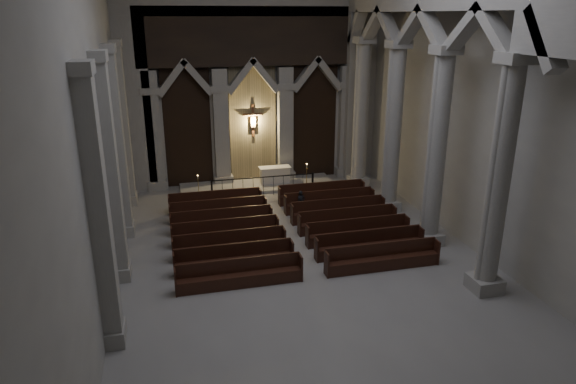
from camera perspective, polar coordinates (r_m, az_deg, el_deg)
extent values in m
plane|color=gray|center=(19.17, 2.66, -9.18)|extent=(24.00, 24.00, 0.00)
cube|color=#A4A29A|center=(28.74, -4.13, 12.91)|extent=(14.00, 0.10, 12.00)
cube|color=#A4A29A|center=(16.57, -21.08, 7.15)|extent=(0.10, 24.00, 12.00)
cube|color=#A4A29A|center=(20.31, 22.49, 8.97)|extent=(0.10, 24.00, 12.00)
cube|color=#A3A098|center=(28.27, -14.72, 6.48)|extent=(0.80, 0.50, 6.40)
cube|color=#A3A098|center=(29.03, -14.23, 0.80)|extent=(1.05, 0.70, 0.50)
cube|color=#A3A098|center=(27.91, -15.09, 10.79)|extent=(1.00, 0.65, 0.35)
cube|color=#A3A098|center=(28.44, -7.41, 7.02)|extent=(0.80, 0.50, 6.40)
cube|color=#A3A098|center=(29.19, -7.17, 1.35)|extent=(1.05, 0.70, 0.50)
cube|color=#A3A098|center=(28.08, -7.60, 11.31)|extent=(1.00, 0.65, 0.35)
cube|color=#A3A098|center=(29.06, -0.30, 7.43)|extent=(0.80, 0.50, 6.40)
cube|color=#A3A098|center=(29.79, -0.29, 1.87)|extent=(1.05, 0.70, 0.50)
cube|color=#A3A098|center=(28.70, -0.30, 11.64)|extent=(1.00, 0.65, 0.35)
cube|color=#A3A098|center=(30.09, 6.44, 7.72)|extent=(0.80, 0.50, 6.40)
cube|color=#A3A098|center=(30.81, 6.24, 2.33)|extent=(1.05, 0.70, 0.50)
cube|color=#A3A098|center=(29.75, 6.60, 11.78)|extent=(1.00, 0.65, 0.35)
cube|color=black|center=(28.58, -11.14, 7.49)|extent=(2.60, 0.15, 7.00)
cube|color=#8B7D5A|center=(28.97, -3.96, 7.96)|extent=(2.60, 0.15, 7.00)
cube|color=black|center=(29.80, 2.94, 8.29)|extent=(2.60, 0.15, 7.00)
cube|color=black|center=(28.11, -4.04, 16.86)|extent=(12.00, 0.50, 3.00)
cube|color=#A3A098|center=(28.06, -16.59, 8.93)|extent=(1.60, 0.50, 9.00)
cube|color=#A3A098|center=(30.15, 7.98, 10.19)|extent=(1.60, 0.50, 9.00)
plane|color=#E0CE65|center=(28.94, -3.95, 7.95)|extent=(1.50, 0.00, 1.50)
cube|color=#542F1C|center=(28.86, -3.91, 7.91)|extent=(0.13, 0.08, 1.80)
cube|color=#542F1C|center=(28.79, -3.93, 8.60)|extent=(1.10, 0.08, 0.13)
cube|color=tan|center=(28.81, -3.89, 7.79)|extent=(0.26, 0.10, 0.60)
sphere|color=tan|center=(28.73, -3.91, 8.58)|extent=(0.17, 0.17, 0.17)
cylinder|color=tan|center=(28.69, -4.42, 8.49)|extent=(0.45, 0.08, 0.08)
cylinder|color=tan|center=(28.78, -3.39, 8.55)|extent=(0.45, 0.08, 0.08)
cube|color=#A3A098|center=(29.06, 7.76, 1.24)|extent=(1.00, 1.00, 0.50)
cylinder|color=#A3A098|center=(28.15, 8.10, 8.52)|extent=(0.70, 0.70, 7.50)
cube|color=#A3A098|center=(27.72, 8.49, 16.37)|extent=(0.95, 0.95, 0.35)
cube|color=#A3A098|center=(25.60, 11.02, -1.43)|extent=(1.00, 1.00, 0.50)
cylinder|color=#A3A098|center=(24.56, 11.57, 6.79)|extent=(0.70, 0.70, 7.50)
cube|color=#A3A098|center=(24.06, 12.19, 15.78)|extent=(0.95, 0.95, 0.35)
cube|color=#A3A098|center=(22.32, 15.27, -4.91)|extent=(1.00, 1.00, 0.50)
cylinder|color=#A3A098|center=(21.12, 16.15, 4.44)|extent=(0.70, 0.70, 7.50)
cube|color=#A3A098|center=(20.54, 17.16, 14.88)|extent=(0.95, 0.95, 0.35)
cube|color=#A3A098|center=(19.31, 20.99, -9.48)|extent=(1.00, 1.00, 0.50)
cylinder|color=#A3A098|center=(17.91, 22.39, 1.17)|extent=(0.70, 0.70, 7.50)
cube|color=#A3A098|center=(17.22, 24.03, 13.44)|extent=(0.95, 0.95, 0.35)
cube|color=#A3A098|center=(29.79, 6.79, 10.33)|extent=(0.55, 1.20, 9.20)
cube|color=#A3A098|center=(27.19, -17.03, -0.71)|extent=(0.60, 1.00, 0.50)
cube|color=#A3A098|center=(26.21, -17.82, 7.02)|extent=(0.50, 0.80, 7.50)
cube|color=#A3A098|center=(25.75, -18.71, 15.42)|extent=(0.60, 1.00, 0.35)
cube|color=#A3A098|center=(23.45, -17.41, -3.93)|extent=(0.60, 1.00, 0.50)
cube|color=#A3A098|center=(22.31, -18.35, 4.98)|extent=(0.50, 0.80, 7.50)
cube|color=#A3A098|center=(21.76, -19.43, 14.84)|extent=(0.60, 1.00, 0.35)
cube|color=#A3A098|center=(19.82, -17.92, -8.35)|extent=(0.60, 1.00, 0.50)
cube|color=#A3A098|center=(18.46, -19.09, 2.07)|extent=(0.50, 0.80, 7.50)
cube|color=#A3A098|center=(17.79, -20.46, 14.01)|extent=(0.60, 1.00, 0.35)
cube|color=#A3A098|center=(16.36, -18.68, -14.68)|extent=(0.60, 1.00, 0.50)
cube|color=#A3A098|center=(14.68, -20.22, -2.35)|extent=(0.50, 0.80, 7.50)
cube|color=#A3A098|center=(13.83, -22.06, 12.68)|extent=(0.60, 1.00, 0.35)
cube|color=#A3A098|center=(28.65, -3.36, 0.76)|extent=(8.50, 2.60, 0.15)
cube|color=beige|center=(28.77, -1.47, 1.92)|extent=(1.62, 0.63, 0.86)
cube|color=white|center=(28.64, -1.48, 2.77)|extent=(1.76, 0.70, 0.04)
cube|color=black|center=(26.88, -2.77, 1.66)|extent=(5.41, 0.05, 0.05)
cube|color=black|center=(26.67, -8.45, 0.23)|extent=(0.09, 0.09, 1.08)
cube|color=black|center=(27.65, 2.75, 1.10)|extent=(0.09, 0.09, 1.08)
cylinder|color=black|center=(26.74, -7.30, 0.25)|extent=(0.02, 0.02, 0.99)
cylinder|color=black|center=(26.80, -6.15, 0.34)|extent=(0.02, 0.02, 0.99)
cylinder|color=black|center=(26.87, -5.01, 0.43)|extent=(0.02, 0.02, 0.99)
cylinder|color=black|center=(26.95, -3.88, 0.52)|extent=(0.02, 0.02, 0.99)
cylinder|color=black|center=(27.04, -2.75, 0.61)|extent=(0.02, 0.02, 0.99)
cylinder|color=black|center=(27.15, -1.63, 0.70)|extent=(0.02, 0.02, 0.99)
cylinder|color=black|center=(27.26, -0.52, 0.78)|extent=(0.02, 0.02, 0.99)
cylinder|color=black|center=(27.39, 0.58, 0.87)|extent=(0.02, 0.02, 0.99)
cylinder|color=black|center=(27.52, 1.67, 0.95)|extent=(0.02, 0.02, 0.99)
cylinder|color=#AA8634|center=(27.35, -9.87, -0.53)|extent=(0.21, 0.21, 0.04)
cylinder|color=#AA8634|center=(27.19, -9.92, 0.45)|extent=(0.03, 0.03, 0.99)
cylinder|color=#AA8634|center=(27.04, -9.98, 1.45)|extent=(0.10, 0.10, 0.02)
cylinder|color=beige|center=(27.01, -9.99, 1.63)|extent=(0.04, 0.04, 0.17)
sphere|color=#F3AE55|center=(26.98, -10.01, 1.84)|extent=(0.04, 0.04, 0.04)
cylinder|color=#AA8634|center=(27.92, 2.07, 0.18)|extent=(0.26, 0.26, 0.05)
cylinder|color=#AA8634|center=(27.73, 2.08, 1.41)|extent=(0.04, 0.04, 1.25)
cylinder|color=#AA8634|center=(27.54, 2.10, 2.65)|extent=(0.13, 0.13, 0.02)
cylinder|color=beige|center=(27.51, 2.10, 2.87)|extent=(0.05, 0.05, 0.22)
sphere|color=#F3AE55|center=(27.48, 2.10, 3.14)|extent=(0.05, 0.05, 0.05)
cube|color=black|center=(25.23, -8.03, -1.60)|extent=(4.42, 0.42, 0.47)
cube|color=black|center=(25.25, -8.13, -0.38)|extent=(4.42, 0.07, 0.53)
cube|color=black|center=(25.05, -13.07, -1.50)|extent=(0.06, 0.47, 0.95)
cube|color=black|center=(25.44, -3.10, -0.69)|extent=(0.06, 0.47, 0.95)
cube|color=black|center=(26.27, 3.75, -0.61)|extent=(4.42, 0.42, 0.47)
cube|color=black|center=(26.28, 3.64, 0.56)|extent=(4.42, 0.07, 0.53)
cube|color=black|center=(25.63, -0.95, -0.51)|extent=(0.06, 0.47, 0.95)
cube|color=black|center=(26.91, 8.25, 0.26)|extent=(0.06, 0.47, 0.95)
cube|color=black|center=(24.06, -7.69, -2.63)|extent=(4.42, 0.42, 0.47)
cube|color=black|center=(24.07, -7.80, -1.36)|extent=(4.42, 0.07, 0.53)
cube|color=black|center=(23.87, -12.99, -2.53)|extent=(0.06, 0.47, 0.95)
cube|color=black|center=(24.28, -2.53, -1.67)|extent=(0.06, 0.47, 0.95)
cube|color=black|center=(25.14, 4.62, -1.55)|extent=(4.42, 0.42, 0.47)
cube|color=black|center=(25.15, 4.51, -0.33)|extent=(4.42, 0.07, 0.53)
cube|color=black|center=(24.48, -0.28, -1.47)|extent=(0.06, 0.47, 0.95)
cube|color=black|center=(25.82, 9.29, -0.62)|extent=(0.06, 0.47, 0.95)
cube|color=black|center=(22.89, -7.32, -3.77)|extent=(4.42, 0.42, 0.47)
cube|color=black|center=(22.89, -7.44, -2.43)|extent=(4.42, 0.07, 0.53)
cube|color=black|center=(22.70, -12.90, -3.68)|extent=(0.06, 0.47, 0.95)
cube|color=black|center=(23.12, -1.90, -2.75)|extent=(0.06, 0.47, 0.95)
cube|color=black|center=(24.03, 5.57, -2.58)|extent=(4.42, 0.42, 0.47)
cube|color=black|center=(24.02, 5.45, -1.30)|extent=(4.42, 0.07, 0.53)
cube|color=black|center=(23.33, 0.45, -2.53)|extent=(0.06, 0.47, 0.95)
cube|color=black|center=(24.73, 10.42, -1.58)|extent=(0.06, 0.47, 0.95)
cube|color=black|center=(21.74, -6.91, -5.03)|extent=(4.42, 0.42, 0.47)
cube|color=black|center=(21.73, -7.03, -3.62)|extent=(4.42, 0.07, 0.53)
cube|color=black|center=(21.53, -12.79, -4.95)|extent=(0.06, 0.47, 0.95)
cube|color=black|center=(21.98, -1.21, -3.94)|extent=(0.06, 0.47, 0.95)
cube|color=black|center=(22.93, 6.61, -3.70)|extent=(4.42, 0.42, 0.47)
cube|color=black|center=(22.92, 6.48, -2.36)|extent=(4.42, 0.07, 0.53)
cube|color=black|center=(22.20, 1.27, -3.70)|extent=(0.06, 0.47, 0.95)
cube|color=black|center=(23.67, 11.66, -2.62)|extent=(0.06, 0.47, 0.95)
cube|color=black|center=(20.60, -6.46, -6.43)|extent=(4.42, 0.42, 0.47)
cube|color=black|center=(20.57, -6.58, -4.94)|extent=(4.42, 0.07, 0.53)
cube|color=black|center=(20.38, -12.68, -6.36)|extent=(0.06, 0.47, 0.95)
cube|color=black|center=(20.85, -0.44, -5.26)|extent=(0.06, 0.47, 0.95)
cube|color=black|center=(21.85, 7.76, -4.94)|extent=(4.42, 0.42, 0.47)
cube|color=black|center=(21.83, 7.63, -3.54)|extent=(4.42, 0.07, 0.53)
cube|color=black|center=(21.08, 2.17, -4.99)|extent=(0.06, 0.47, 0.95)
cube|color=black|center=(22.63, 13.01, -3.76)|extent=(0.06, 0.47, 0.95)
cube|color=black|center=(19.47, -5.94, -8.00)|extent=(4.42, 0.42, 0.47)
cube|color=black|center=(19.43, -6.08, -6.42)|extent=(4.42, 0.07, 0.53)
cube|color=black|center=(19.24, -12.55, -7.95)|extent=(0.06, 0.47, 0.95)
cube|color=black|center=(19.74, 0.43, -6.72)|extent=(0.06, 0.47, 0.95)
cube|color=black|center=(20.79, 9.03, -6.30)|extent=(4.42, 0.42, 0.47)
cube|color=black|center=(20.75, 8.89, -4.83)|extent=(4.42, 0.07, 0.53)
cube|color=black|center=(19.99, 3.18, -6.42)|extent=(0.06, 0.47, 0.95)
cube|color=black|center=(21.61, 14.50, -5.01)|extent=(0.06, 0.47, 0.95)
cube|color=black|center=(18.37, -5.36, -9.75)|extent=(4.42, 0.42, 0.47)
cube|color=black|center=(18.31, -5.51, -8.08)|extent=(4.42, 0.07, 0.53)
cube|color=black|center=(18.12, -12.40, -9.73)|extent=(0.06, 0.47, 0.95)
cube|color=black|center=(18.65, 1.40, -8.36)|extent=(0.06, 0.47, 0.95)
cube|color=black|center=(19.76, 10.44, -7.81)|extent=(4.42, 0.42, 0.47)
cube|color=black|center=(19.71, 10.29, -6.26)|extent=(4.42, 0.07, 0.53)
cube|color=black|center=(18.91, 4.30, -8.01)|extent=(0.06, 0.47, 0.95)
cube|color=black|center=(20.61, 16.13, -6.37)|extent=(0.06, 0.47, 0.95)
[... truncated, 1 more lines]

